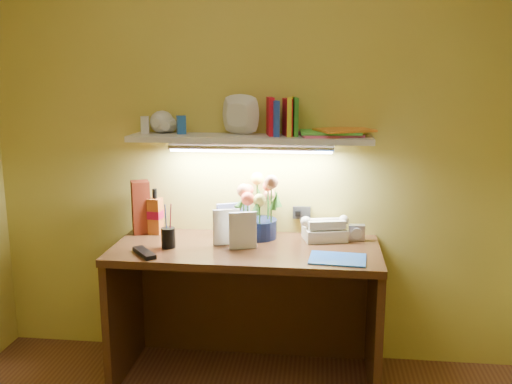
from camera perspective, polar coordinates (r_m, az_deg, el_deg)
desk at (r=3.14m, az=-1.00°, el=-12.03°), size 1.40×0.60×0.75m
flower_bouquet at (r=3.12m, az=0.23°, el=-1.37°), size 0.25×0.25×0.36m
telephone at (r=3.13m, az=6.88°, el=-3.57°), size 0.26×0.21×0.13m
desk_clock at (r=3.15m, az=10.02°, el=-4.02°), size 0.09×0.05×0.09m
whisky_bottle at (r=3.26m, az=-10.03°, el=-1.91°), size 0.08×0.08×0.26m
whisky_box at (r=3.28m, az=-11.44°, el=-1.50°), size 0.13×0.13×0.30m
pen_cup at (r=3.00m, az=-8.78°, el=-3.86°), size 0.10×0.10×0.18m
art_card at (r=3.18m, az=-2.26°, el=-2.77°), size 0.18×0.11×0.18m
tv_remote at (r=2.93m, az=-11.11°, el=-5.99°), size 0.16×0.18×0.02m
blue_folder at (r=2.83m, az=8.16°, el=-6.63°), size 0.29×0.22×0.01m
desk_book_a at (r=3.00m, az=-4.34°, el=-3.59°), size 0.14×0.06×0.19m
desk_book_b at (r=2.93m, az=-2.72°, el=-3.94°), size 0.14×0.05×0.20m
wall_shelf at (r=3.06m, az=-0.33°, el=6.06°), size 1.32×0.32×0.23m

